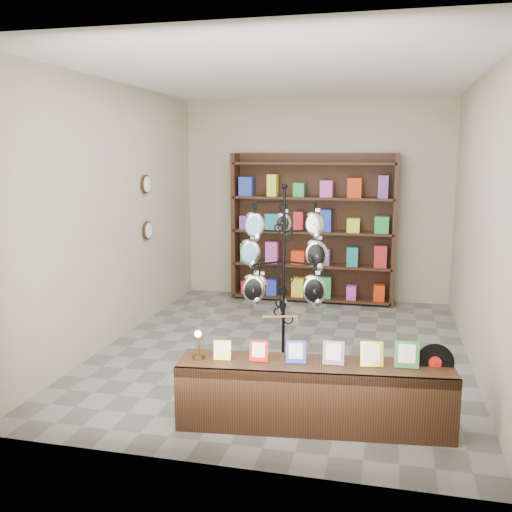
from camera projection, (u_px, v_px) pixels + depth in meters
The scene contains 6 objects.
ground at pixel (283, 350), 6.44m from camera, with size 5.00×5.00×0.00m, color slate.
room_envelope at pixel (285, 185), 6.12m from camera, with size 5.00×5.00×5.00m.
display_tree at pixel (284, 262), 5.83m from camera, with size 0.98×0.95×1.90m.
front_shelf at pixel (314, 395), 4.59m from camera, with size 2.22×0.69×0.77m.
back_shelving at pixel (313, 233), 8.46m from camera, with size 2.42×0.36×2.20m.
wall_clocks at pixel (147, 207), 7.39m from camera, with size 0.03×0.24×0.84m.
Camera 1 is at (1.12, -6.06, 2.18)m, focal length 40.00 mm.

